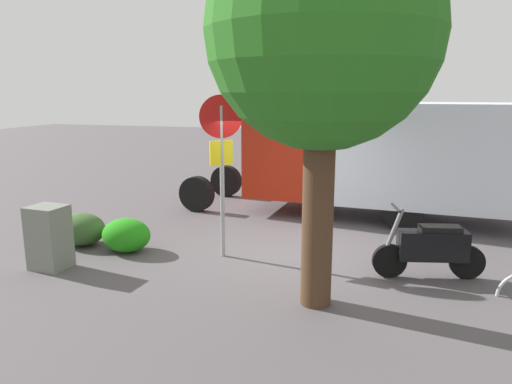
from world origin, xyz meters
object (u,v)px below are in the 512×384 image
Objects in this scene: stop_sign at (222,151)px; street_tree at (323,34)px; utility_cabinet at (49,237)px; motorcycle at (431,248)px; box_truck_near at (382,154)px.

street_tree reaches higher than stop_sign.
stop_sign is 2.68× the size of utility_cabinet.
motorcycle is 3.90m from stop_sign.
utility_cabinet is (2.65, 1.42, -1.42)m from stop_sign.
stop_sign is at bearing 57.71° from box_truck_near.
utility_cabinet is at bearing -0.95° from street_tree.
box_truck_near is at bearing -88.79° from motorcycle.
motorcycle is at bearing 107.59° from box_truck_near.
box_truck_near is 4.63× the size of motorcycle.
street_tree reaches higher than utility_cabinet.
box_truck_near is at bearing -135.74° from utility_cabinet.
box_truck_near is 5.71m from street_tree.
street_tree is 4.81× the size of utility_cabinet.
motorcycle is at bearing 179.89° from stop_sign.
street_tree is at bearing 28.93° from motorcycle.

